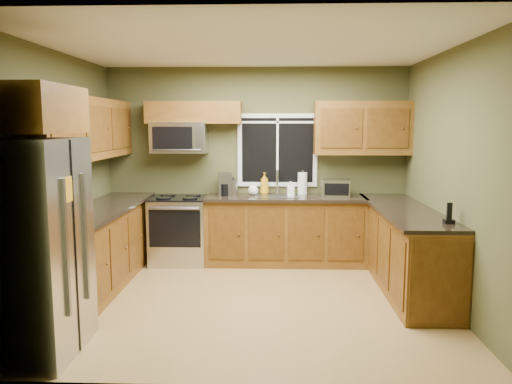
# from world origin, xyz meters

# --- Properties ---
(floor) EXTENTS (4.20, 4.20, 0.00)m
(floor) POSITION_xyz_m (0.00, 0.00, 0.00)
(floor) COLOR olive
(floor) RESTS_ON ground
(ceiling) EXTENTS (4.20, 4.20, 0.00)m
(ceiling) POSITION_xyz_m (0.00, 0.00, 2.70)
(ceiling) COLOR white
(ceiling) RESTS_ON back_wall
(back_wall) EXTENTS (4.20, 0.00, 4.20)m
(back_wall) POSITION_xyz_m (0.00, 1.80, 1.35)
(back_wall) COLOR #474827
(back_wall) RESTS_ON ground
(front_wall) EXTENTS (4.20, 0.00, 4.20)m
(front_wall) POSITION_xyz_m (0.00, -1.80, 1.35)
(front_wall) COLOR #474827
(front_wall) RESTS_ON ground
(left_wall) EXTENTS (0.00, 3.60, 3.60)m
(left_wall) POSITION_xyz_m (-2.10, 0.00, 1.35)
(left_wall) COLOR #474827
(left_wall) RESTS_ON ground
(right_wall) EXTENTS (0.00, 3.60, 3.60)m
(right_wall) POSITION_xyz_m (2.10, 0.00, 1.35)
(right_wall) COLOR #474827
(right_wall) RESTS_ON ground
(window) EXTENTS (1.12, 0.03, 1.02)m
(window) POSITION_xyz_m (0.30, 1.78, 1.55)
(window) COLOR white
(window) RESTS_ON back_wall
(base_cabinets_left) EXTENTS (0.60, 2.65, 0.90)m
(base_cabinets_left) POSITION_xyz_m (-1.80, 0.48, 0.45)
(base_cabinets_left) COLOR brown
(base_cabinets_left) RESTS_ON ground
(countertop_left) EXTENTS (0.65, 2.65, 0.04)m
(countertop_left) POSITION_xyz_m (-1.78, 0.48, 0.92)
(countertop_left) COLOR black
(countertop_left) RESTS_ON base_cabinets_left
(base_cabinets_back) EXTENTS (2.17, 0.60, 0.90)m
(base_cabinets_back) POSITION_xyz_m (0.42, 1.50, 0.45)
(base_cabinets_back) COLOR brown
(base_cabinets_back) RESTS_ON ground
(countertop_back) EXTENTS (2.17, 0.65, 0.04)m
(countertop_back) POSITION_xyz_m (0.42, 1.48, 0.92)
(countertop_back) COLOR black
(countertop_back) RESTS_ON base_cabinets_back
(base_cabinets_peninsula) EXTENTS (0.60, 2.52, 0.90)m
(base_cabinets_peninsula) POSITION_xyz_m (1.80, 0.54, 0.45)
(base_cabinets_peninsula) COLOR brown
(base_cabinets_peninsula) RESTS_ON ground
(countertop_peninsula) EXTENTS (0.65, 2.50, 0.04)m
(countertop_peninsula) POSITION_xyz_m (1.78, 0.55, 0.92)
(countertop_peninsula) COLOR black
(countertop_peninsula) RESTS_ON base_cabinets_peninsula
(upper_cabinets_left) EXTENTS (0.33, 2.65, 0.72)m
(upper_cabinets_left) POSITION_xyz_m (-1.94, 0.48, 1.86)
(upper_cabinets_left) COLOR brown
(upper_cabinets_left) RESTS_ON left_wall
(upper_cabinets_back_left) EXTENTS (1.30, 0.33, 0.30)m
(upper_cabinets_back_left) POSITION_xyz_m (-0.85, 1.64, 2.07)
(upper_cabinets_back_left) COLOR brown
(upper_cabinets_back_left) RESTS_ON back_wall
(upper_cabinets_back_right) EXTENTS (1.30, 0.33, 0.72)m
(upper_cabinets_back_right) POSITION_xyz_m (1.45, 1.64, 1.86)
(upper_cabinets_back_right) COLOR brown
(upper_cabinets_back_right) RESTS_ON back_wall
(upper_cabinet_over_fridge) EXTENTS (0.72, 0.90, 0.38)m
(upper_cabinet_over_fridge) POSITION_xyz_m (-1.74, -1.30, 2.03)
(upper_cabinet_over_fridge) COLOR brown
(upper_cabinet_over_fridge) RESTS_ON left_wall
(refrigerator) EXTENTS (0.74, 0.90, 1.80)m
(refrigerator) POSITION_xyz_m (-1.74, -1.30, 0.90)
(refrigerator) COLOR #B7B7BC
(refrigerator) RESTS_ON ground
(range) EXTENTS (0.76, 0.69, 0.94)m
(range) POSITION_xyz_m (-1.05, 1.47, 0.47)
(range) COLOR #B7B7BC
(range) RESTS_ON ground
(microwave) EXTENTS (0.76, 0.41, 0.42)m
(microwave) POSITION_xyz_m (-1.05, 1.61, 1.73)
(microwave) COLOR #B7B7BC
(microwave) RESTS_ON back_wall
(sink) EXTENTS (0.60, 0.42, 0.36)m
(sink) POSITION_xyz_m (0.30, 1.49, 0.95)
(sink) COLOR slate
(sink) RESTS_ON countertop_back
(toaster_oven) EXTENTS (0.39, 0.31, 0.23)m
(toaster_oven) POSITION_xyz_m (1.08, 1.47, 1.06)
(toaster_oven) COLOR #B7B7BC
(toaster_oven) RESTS_ON countertop_back
(coffee_maker) EXTENTS (0.22, 0.27, 0.31)m
(coffee_maker) POSITION_xyz_m (-0.42, 1.56, 1.08)
(coffee_maker) COLOR slate
(coffee_maker) RESTS_ON countertop_back
(kettle) EXTENTS (0.17, 0.17, 0.25)m
(kettle) POSITION_xyz_m (-0.32, 1.65, 1.05)
(kettle) COLOR #B7B7BC
(kettle) RESTS_ON countertop_back
(paper_towel_roll) EXTENTS (0.16, 0.16, 0.34)m
(paper_towel_roll) POSITION_xyz_m (0.65, 1.68, 1.09)
(paper_towel_roll) COLOR white
(paper_towel_roll) RESTS_ON countertop_back
(soap_bottle_a) EXTENTS (0.15, 0.15, 0.30)m
(soap_bottle_a) POSITION_xyz_m (0.12, 1.69, 1.09)
(soap_bottle_a) COLOR orange
(soap_bottle_a) RESTS_ON countertop_back
(soap_bottle_b) EXTENTS (0.10, 0.10, 0.20)m
(soap_bottle_b) POSITION_xyz_m (0.48, 1.50, 1.04)
(soap_bottle_b) COLOR white
(soap_bottle_b) RESTS_ON countertop_back
(soap_bottle_c) EXTENTS (0.15, 0.15, 0.18)m
(soap_bottle_c) POSITION_xyz_m (-0.04, 1.62, 1.03)
(soap_bottle_c) COLOR white
(soap_bottle_c) RESTS_ON countertop_back
(cordless_phone) EXTENTS (0.10, 0.10, 0.21)m
(cordless_phone) POSITION_xyz_m (1.98, -0.34, 1.00)
(cordless_phone) COLOR black
(cordless_phone) RESTS_ON countertop_peninsula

